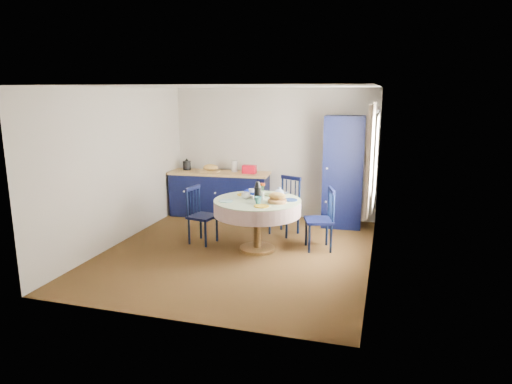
# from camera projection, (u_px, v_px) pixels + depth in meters

# --- Properties ---
(floor) EXTENTS (4.50, 4.50, 0.00)m
(floor) POSITION_uv_depth(u_px,v_px,m) (237.00, 252.00, 7.08)
(floor) COLOR black
(floor) RESTS_ON ground
(ceiling) EXTENTS (4.50, 4.50, 0.00)m
(ceiling) POSITION_uv_depth(u_px,v_px,m) (236.00, 87.00, 6.54)
(ceiling) COLOR white
(ceiling) RESTS_ON wall_back
(wall_back) EXTENTS (4.00, 0.02, 2.50)m
(wall_back) POSITION_uv_depth(u_px,v_px,m) (273.00, 153.00, 8.92)
(wall_back) COLOR beige
(wall_back) RESTS_ON floor
(wall_left) EXTENTS (0.02, 4.50, 2.50)m
(wall_left) POSITION_uv_depth(u_px,v_px,m) (119.00, 166.00, 7.35)
(wall_left) COLOR beige
(wall_left) RESTS_ON floor
(wall_right) EXTENTS (0.02, 4.50, 2.50)m
(wall_right) POSITION_uv_depth(u_px,v_px,m) (375.00, 179.00, 6.26)
(wall_right) COLOR beige
(wall_right) RESTS_ON floor
(window) EXTENTS (0.10, 1.74, 1.45)m
(window) POSITION_uv_depth(u_px,v_px,m) (373.00, 157.00, 6.50)
(window) COLOR white
(window) RESTS_ON wall_right
(kitchen_counter) EXTENTS (2.01, 0.74, 1.12)m
(kitchen_counter) POSITION_uv_depth(u_px,v_px,m) (220.00, 193.00, 9.03)
(kitchen_counter) COLOR black
(kitchen_counter) RESTS_ON floor
(pantry_cabinet) EXTENTS (0.73, 0.54, 2.01)m
(pantry_cabinet) POSITION_uv_depth(u_px,v_px,m) (343.00, 172.00, 8.21)
(pantry_cabinet) COLOR black
(pantry_cabinet) RESTS_ON floor
(dining_table) EXTENTS (1.34, 1.34, 1.09)m
(dining_table) POSITION_uv_depth(u_px,v_px,m) (258.00, 208.00, 7.00)
(dining_table) COLOR #573518
(dining_table) RESTS_ON floor
(chair_left) EXTENTS (0.47, 0.48, 0.93)m
(chair_left) POSITION_uv_depth(u_px,v_px,m) (201.00, 215.00, 7.42)
(chair_left) COLOR black
(chair_left) RESTS_ON floor
(chair_far) EXTENTS (0.58, 0.57, 1.00)m
(chair_far) POSITION_uv_depth(u_px,v_px,m) (286.00, 205.00, 7.89)
(chair_far) COLOR black
(chair_far) RESTS_ON floor
(chair_right) EXTENTS (0.53, 0.54, 0.98)m
(chair_right) POSITION_uv_depth(u_px,v_px,m) (321.00, 219.00, 7.10)
(chair_right) COLOR black
(chair_right) RESTS_ON floor
(mug_a) EXTENTS (0.13, 0.13, 0.10)m
(mug_a) POSITION_uv_depth(u_px,v_px,m) (246.00, 196.00, 7.01)
(mug_a) COLOR silver
(mug_a) RESTS_ON dining_table
(mug_b) EXTENTS (0.11, 0.11, 0.10)m
(mug_b) POSITION_uv_depth(u_px,v_px,m) (258.00, 200.00, 6.72)
(mug_b) COLOR #2D6F78
(mug_b) RESTS_ON dining_table
(mug_c) EXTENTS (0.11, 0.11, 0.09)m
(mug_c) POSITION_uv_depth(u_px,v_px,m) (278.00, 194.00, 7.15)
(mug_c) COLOR black
(mug_c) RESTS_ON dining_table
(mug_d) EXTENTS (0.10, 0.10, 0.09)m
(mug_d) POSITION_uv_depth(u_px,v_px,m) (252.00, 192.00, 7.33)
(mug_d) COLOR silver
(mug_d) RESTS_ON dining_table
(cobalt_bowl) EXTENTS (0.27, 0.27, 0.07)m
(cobalt_bowl) POSITION_uv_depth(u_px,v_px,m) (252.00, 193.00, 7.30)
(cobalt_bowl) COLOR navy
(cobalt_bowl) RESTS_ON dining_table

